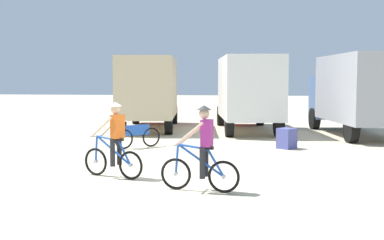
% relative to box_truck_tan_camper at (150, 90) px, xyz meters
% --- Properties ---
extents(ground_plane, '(120.00, 120.00, 0.00)m').
position_rel_box_truck_tan_camper_xyz_m(ground_plane, '(3.18, -11.02, -1.87)').
color(ground_plane, beige).
extents(box_truck_tan_camper, '(3.19, 6.99, 3.35)m').
position_rel_box_truck_tan_camper_xyz_m(box_truck_tan_camper, '(0.00, 0.00, 0.00)').
color(box_truck_tan_camper, '#CCB78E').
rests_on(box_truck_tan_camper, ground).
extents(box_truck_white_box, '(3.33, 7.02, 3.35)m').
position_rel_box_truck_tan_camper_xyz_m(box_truck_white_box, '(4.60, -0.20, 0.00)').
color(box_truck_white_box, white).
rests_on(box_truck_white_box, ground).
extents(box_truck_grey_hauler, '(3.37, 7.03, 3.35)m').
position_rel_box_truck_tan_camper_xyz_m(box_truck_grey_hauler, '(9.20, -1.46, 0.00)').
color(box_truck_grey_hauler, '#9E9EA3').
rests_on(box_truck_grey_hauler, ground).
extents(cyclist_orange_shirt, '(1.64, 0.75, 1.82)m').
position_rel_box_truck_tan_camper_xyz_m(cyclist_orange_shirt, '(1.74, -11.29, -1.03)').
color(cyclist_orange_shirt, black).
rests_on(cyclist_orange_shirt, ground).
extents(cyclist_cowboy_hat, '(1.72, 0.54, 1.82)m').
position_rel_box_truck_tan_camper_xyz_m(cyclist_cowboy_hat, '(3.98, -12.40, -1.03)').
color(cyclist_cowboy_hat, black).
rests_on(cyclist_cowboy_hat, ground).
extents(bicycle_spare, '(1.34, 1.19, 0.97)m').
position_rel_box_truck_tan_camper_xyz_m(bicycle_spare, '(1.01, -6.29, -1.48)').
color(bicycle_spare, black).
rests_on(bicycle_spare, ground).
extents(supply_crate, '(0.73, 0.73, 0.70)m').
position_rel_box_truck_tan_camper_xyz_m(supply_crate, '(6.09, -5.73, -1.53)').
color(supply_crate, '#4C5199').
rests_on(supply_crate, ground).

